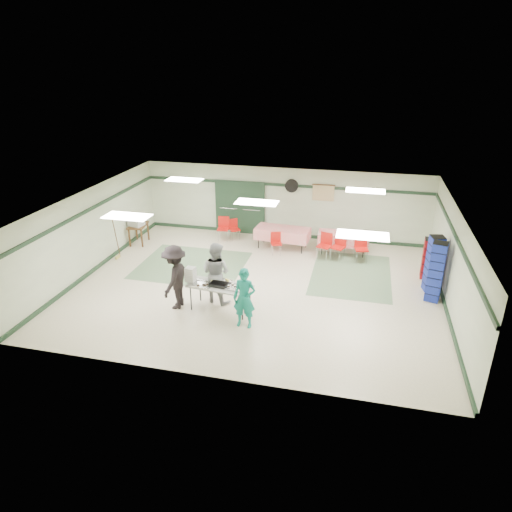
% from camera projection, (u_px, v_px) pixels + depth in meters
% --- Properties ---
extents(floor, '(11.00, 11.00, 0.00)m').
position_uv_depth(floor, '(257.00, 286.00, 14.07)').
color(floor, beige).
rests_on(floor, ground).
extents(ceiling, '(11.00, 11.00, 0.00)m').
position_uv_depth(ceiling, '(257.00, 202.00, 13.00)').
color(ceiling, silver).
rests_on(ceiling, wall_back).
extents(wall_back, '(11.00, 0.00, 11.00)m').
position_uv_depth(wall_back, '(284.00, 203.00, 17.55)').
color(wall_back, '#B2BDA1').
rests_on(wall_back, floor).
extents(wall_front, '(11.00, 0.00, 11.00)m').
position_uv_depth(wall_front, '(207.00, 324.00, 9.52)').
color(wall_front, '#B2BDA1').
rests_on(wall_front, floor).
extents(wall_left, '(0.00, 9.00, 9.00)m').
position_uv_depth(wall_left, '(91.00, 231.00, 14.71)').
color(wall_left, '#B2BDA1').
rests_on(wall_left, floor).
extents(wall_right, '(0.00, 9.00, 9.00)m').
position_uv_depth(wall_right, '(454.00, 263.00, 12.37)').
color(wall_right, '#B2BDA1').
rests_on(wall_right, floor).
extents(trim_back, '(11.00, 0.06, 0.10)m').
position_uv_depth(trim_back, '(284.00, 185.00, 17.25)').
color(trim_back, '#1C3422').
rests_on(trim_back, wall_back).
extents(baseboard_back, '(11.00, 0.06, 0.12)m').
position_uv_depth(baseboard_back, '(283.00, 234.00, 18.04)').
color(baseboard_back, '#1C3422').
rests_on(baseboard_back, floor).
extents(trim_left, '(0.06, 9.00, 0.10)m').
position_uv_depth(trim_left, '(89.00, 210.00, 14.42)').
color(trim_left, '#1C3422').
rests_on(trim_left, wall_back).
extents(baseboard_left, '(0.06, 9.00, 0.12)m').
position_uv_depth(baseboard_left, '(97.00, 267.00, 15.21)').
color(baseboard_left, '#1C3422').
rests_on(baseboard_left, floor).
extents(trim_right, '(0.06, 9.00, 0.10)m').
position_uv_depth(trim_right, '(457.00, 239.00, 12.10)').
color(trim_right, '#1C3422').
rests_on(trim_right, wall_back).
extents(baseboard_right, '(0.06, 9.00, 0.12)m').
position_uv_depth(baseboard_right, '(445.00, 305.00, 12.89)').
color(baseboard_right, '#1C3422').
rests_on(baseboard_right, floor).
extents(green_patch_a, '(3.50, 3.00, 0.01)m').
position_uv_depth(green_patch_a, '(192.00, 265.00, 15.50)').
color(green_patch_a, gray).
rests_on(green_patch_a, floor).
extents(green_patch_b, '(2.50, 3.50, 0.01)m').
position_uv_depth(green_patch_b, '(351.00, 274.00, 14.82)').
color(green_patch_b, gray).
rests_on(green_patch_b, floor).
extents(double_door_left, '(0.90, 0.06, 2.10)m').
position_uv_depth(double_door_left, '(229.00, 207.00, 18.09)').
color(double_door_left, gray).
rests_on(double_door_left, floor).
extents(double_door_right, '(0.90, 0.06, 2.10)m').
position_uv_depth(double_door_right, '(252.00, 208.00, 17.89)').
color(double_door_right, gray).
rests_on(double_door_right, floor).
extents(door_frame, '(2.00, 0.03, 2.15)m').
position_uv_depth(door_frame, '(240.00, 208.00, 17.97)').
color(door_frame, '#1C3422').
rests_on(door_frame, floor).
extents(wall_fan, '(0.50, 0.10, 0.50)m').
position_uv_depth(wall_fan, '(292.00, 186.00, 17.16)').
color(wall_fan, black).
rests_on(wall_fan, wall_back).
extents(scroll_banner, '(0.80, 0.02, 0.60)m').
position_uv_depth(scroll_banner, '(323.00, 193.00, 16.98)').
color(scroll_banner, tan).
rests_on(scroll_banner, wall_back).
extents(serving_table, '(1.84, 0.91, 0.76)m').
position_uv_depth(serving_table, '(220.00, 287.00, 12.46)').
color(serving_table, '#A9A8A4').
rests_on(serving_table, floor).
extents(sheet_tray_right, '(0.59, 0.47, 0.02)m').
position_uv_depth(sheet_tray_right, '(236.00, 288.00, 12.28)').
color(sheet_tray_right, silver).
rests_on(sheet_tray_right, serving_table).
extents(sheet_tray_mid, '(0.64, 0.52, 0.02)m').
position_uv_depth(sheet_tray_mid, '(221.00, 282.00, 12.58)').
color(sheet_tray_mid, silver).
rests_on(sheet_tray_mid, serving_table).
extents(sheet_tray_left, '(0.59, 0.48, 0.02)m').
position_uv_depth(sheet_tray_left, '(202.00, 285.00, 12.45)').
color(sheet_tray_left, silver).
rests_on(sheet_tray_left, serving_table).
extents(baking_pan, '(0.55, 0.38, 0.08)m').
position_uv_depth(baking_pan, '(219.00, 284.00, 12.41)').
color(baking_pan, black).
rests_on(baking_pan, serving_table).
extents(foam_box_stack, '(0.29, 0.27, 0.42)m').
position_uv_depth(foam_box_stack, '(191.00, 274.00, 12.59)').
color(foam_box_stack, white).
rests_on(foam_box_stack, serving_table).
extents(volunteer_teal, '(0.61, 0.41, 1.63)m').
position_uv_depth(volunteer_teal, '(244.00, 298.00, 11.66)').
color(volunteer_teal, '#138576').
rests_on(volunteer_teal, floor).
extents(volunteer_grey, '(1.04, 0.91, 1.80)m').
position_uv_depth(volunteer_grey, '(216.00, 273.00, 12.86)').
color(volunteer_grey, gray).
rests_on(volunteer_grey, floor).
extents(volunteer_dark, '(0.69, 1.20, 1.84)m').
position_uv_depth(volunteer_dark, '(175.00, 277.00, 12.54)').
color(volunteer_dark, black).
rests_on(volunteer_dark, floor).
extents(dining_table_a, '(1.77, 0.83, 0.77)m').
position_uv_depth(dining_table_a, '(343.00, 238.00, 16.23)').
color(dining_table_a, red).
rests_on(dining_table_a, floor).
extents(dining_table_b, '(2.02, 1.03, 0.77)m').
position_uv_depth(dining_table_b, '(282.00, 233.00, 16.70)').
color(dining_table_b, red).
rests_on(dining_table_b, floor).
extents(chair_a, '(0.55, 0.55, 0.91)m').
position_uv_depth(chair_a, '(339.00, 244.00, 15.75)').
color(chair_a, red).
rests_on(chair_a, floor).
extents(chair_b, '(0.53, 0.53, 0.91)m').
position_uv_depth(chair_b, '(325.00, 243.00, 15.86)').
color(chair_b, red).
rests_on(chair_b, floor).
extents(chair_c, '(0.51, 0.51, 0.92)m').
position_uv_depth(chair_c, '(361.00, 246.00, 15.60)').
color(chair_c, red).
rests_on(chair_c, floor).
extents(chair_d, '(0.47, 0.47, 0.79)m').
position_uv_depth(chair_d, '(276.00, 241.00, 16.25)').
color(chair_d, red).
rests_on(chair_d, floor).
extents(chair_loose_a, '(0.52, 0.52, 0.80)m').
position_uv_depth(chair_loose_a, '(234.00, 227.00, 17.57)').
color(chair_loose_a, red).
rests_on(chair_loose_a, floor).
extents(chair_loose_b, '(0.47, 0.47, 0.91)m').
position_uv_depth(chair_loose_b, '(223.00, 226.00, 17.46)').
color(chair_loose_b, red).
rests_on(chair_loose_b, floor).
extents(crate_stack_blue_a, '(0.45, 0.45, 1.75)m').
position_uv_depth(crate_stack_blue_a, '(433.00, 264.00, 13.46)').
color(crate_stack_blue_a, '#193398').
rests_on(crate_stack_blue_a, floor).
extents(crate_stack_red, '(0.44, 0.44, 1.32)m').
position_uv_depth(crate_stack_red, '(429.00, 259.00, 14.35)').
color(crate_stack_red, '#9F0F17').
rests_on(crate_stack_red, floor).
extents(crate_stack_blue_b, '(0.48, 0.48, 1.79)m').
position_uv_depth(crate_stack_blue_b, '(436.00, 272.00, 12.91)').
color(crate_stack_blue_b, '#193398').
rests_on(crate_stack_blue_b, floor).
extents(printer_table, '(0.70, 0.98, 0.74)m').
position_uv_depth(printer_table, '(138.00, 227.00, 17.09)').
color(printer_table, brown).
rests_on(printer_table, floor).
extents(office_printer, '(0.57, 0.52, 0.39)m').
position_uv_depth(office_printer, '(136.00, 221.00, 16.88)').
color(office_printer, '#ABACA7').
rests_on(office_printer, printer_table).
extents(broom, '(0.04, 0.23, 1.43)m').
position_uv_depth(broom, '(116.00, 238.00, 15.76)').
color(broom, brown).
rests_on(broom, floor).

